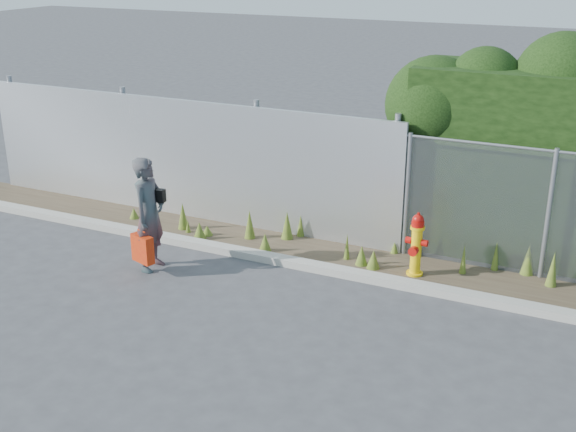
% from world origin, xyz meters
% --- Properties ---
extents(ground, '(80.00, 80.00, 0.00)m').
position_xyz_m(ground, '(0.00, 0.00, 0.00)').
color(ground, '#3D3D3F').
rests_on(ground, ground).
extents(curb, '(16.00, 0.22, 0.12)m').
position_xyz_m(curb, '(0.00, 1.80, 0.06)').
color(curb, '#9E9B8F').
rests_on(curb, ground).
extents(weed_strip, '(16.00, 1.34, 0.55)m').
position_xyz_m(weed_strip, '(0.93, 2.46, 0.13)').
color(weed_strip, '#443626').
rests_on(weed_strip, ground).
extents(corrugated_fence, '(8.50, 0.21, 2.30)m').
position_xyz_m(corrugated_fence, '(-3.25, 3.01, 1.10)').
color(corrugated_fence, silver).
rests_on(corrugated_fence, ground).
extents(fire_hydrant, '(0.34, 0.31, 1.03)m').
position_xyz_m(fire_hydrant, '(1.44, 2.28, 0.50)').
color(fire_hydrant, yellow).
rests_on(fire_hydrant, ground).
extents(woman, '(0.46, 0.67, 1.80)m').
position_xyz_m(woman, '(-2.37, 0.81, 0.90)').
color(woman, '#0F5F5F').
rests_on(woman, ground).
extents(red_tote_bag, '(0.40, 0.15, 0.52)m').
position_xyz_m(red_tote_bag, '(-2.37, 0.57, 0.42)').
color(red_tote_bag, red).
extents(black_shoulder_bag, '(0.27, 0.11, 0.20)m').
position_xyz_m(black_shoulder_bag, '(-2.31, 0.95, 1.17)').
color(black_shoulder_bag, black).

